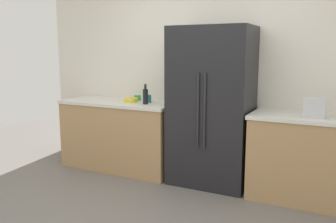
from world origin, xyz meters
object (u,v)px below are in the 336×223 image
toaster (315,108)px  cup_b (148,99)px  cup_a (138,98)px  refrigerator (211,107)px  bottle_a (145,96)px  bowl_a (131,100)px

toaster → cup_b: bearing=175.0°
cup_a → cup_b: bearing=-26.9°
cup_a → refrigerator: bearing=-9.3°
cup_a → bottle_a: bearing=-43.2°
toaster → cup_a: toaster is taller
bottle_a → bowl_a: bearing=163.6°
bottle_a → cup_a: (-0.28, 0.26, -0.07)m
bottle_a → cup_b: bottle_a is taller
cup_a → bowl_a: cup_a is taller
refrigerator → toaster: refrigerator is taller
refrigerator → cup_b: 0.90m
refrigerator → toaster: (1.15, -0.11, 0.09)m
toaster → cup_a: bearing=172.5°
toaster → bottle_a: (-2.02, 0.04, 0.00)m
refrigerator → cup_b: refrigerator is taller
refrigerator → cup_a: size_ratio=19.94×
toaster → bowl_a: size_ratio=1.10×
bottle_a → bowl_a: size_ratio=1.34×
refrigerator → cup_a: (-1.14, 0.19, 0.02)m
refrigerator → bowl_a: refrigerator is taller
refrigerator → cup_a: 1.16m
toaster → cup_a: size_ratio=2.23×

